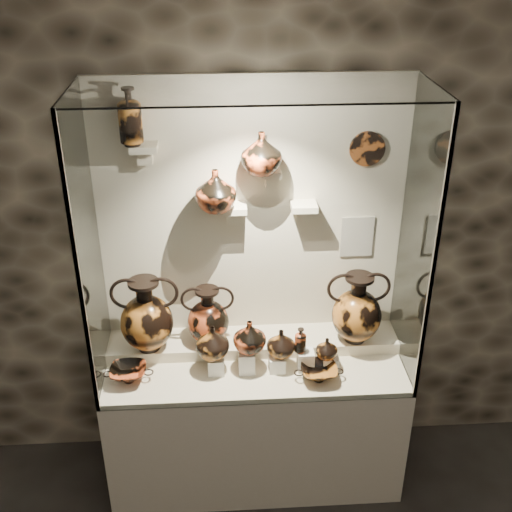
{
  "coord_description": "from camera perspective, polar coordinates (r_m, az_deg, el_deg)",
  "views": [
    {
      "loc": [
        -0.18,
        -0.73,
        3.1
      ],
      "look_at": [
        0.01,
        2.26,
        1.49
      ],
      "focal_mm": 45.0,
      "sensor_mm": 36.0,
      "label": 1
    }
  ],
  "objects": [
    {
      "name": "jug_a",
      "position": [
        3.55,
        -3.88,
        -7.62
      ],
      "size": [
        0.24,
        0.24,
        0.19
      ],
      "primitive_type": "imported",
      "rotation": [
        0.0,
        0.0,
        0.38
      ],
      "color": "#A15C1E",
      "rests_on": "pedestal_a"
    },
    {
      "name": "glass_left",
      "position": [
        3.34,
        -14.72,
        0.56
      ],
      "size": [
        0.01,
        0.6,
        1.6
      ],
      "primitive_type": "cube",
      "color": "white",
      "rests_on": "plinth"
    },
    {
      "name": "rear_tier",
      "position": [
        3.83,
        -0.25,
        -7.81
      ],
      "size": [
        1.7,
        0.25,
        0.1
      ],
      "primitive_type": "cube",
      "color": "beige",
      "rests_on": "plinth"
    },
    {
      "name": "amphora_right",
      "position": [
        3.71,
        8.97,
        -4.58
      ],
      "size": [
        0.37,
        0.37,
        0.43
      ],
      "primitive_type": null,
      "rotation": [
        0.0,
        0.0,
        0.08
      ],
      "color": "#A15C1E",
      "rests_on": "rear_tier"
    },
    {
      "name": "bracket_ul",
      "position": [
        3.34,
        -9.94,
        9.49
      ],
      "size": [
        0.14,
        0.12,
        0.04
      ],
      "primitive_type": "cube",
      "color": "beige",
      "rests_on": "back_panel"
    },
    {
      "name": "lekythos_small",
      "position": [
        3.55,
        3.97,
        -7.34
      ],
      "size": [
        0.1,
        0.1,
        0.18
      ],
      "primitive_type": null,
      "rotation": [
        0.0,
        0.0,
        0.4
      ],
      "color": "#BB4721",
      "rests_on": "pedestal_d"
    },
    {
      "name": "ovoid_vase_b",
      "position": [
        3.29,
        0.49,
        9.16
      ],
      "size": [
        0.28,
        0.28,
        0.22
      ],
      "primitive_type": "imported",
      "rotation": [
        0.0,
        0.0,
        0.41
      ],
      "color": "#BB4721",
      "rests_on": "bracket_cb"
    },
    {
      "name": "amphora_mid",
      "position": [
        3.67,
        -4.29,
        -5.31
      ],
      "size": [
        0.32,
        0.32,
        0.36
      ],
      "primitive_type": null,
      "rotation": [
        0.0,
        0.0,
        0.12
      ],
      "color": "#BB4721",
      "rests_on": "rear_tier"
    },
    {
      "name": "plinth",
      "position": [
        3.98,
        -0.08,
        -14.55
      ],
      "size": [
        1.7,
        0.6,
        0.8
      ],
      "primitive_type": "cube",
      "color": "beige",
      "rests_on": "floor"
    },
    {
      "name": "ovoid_vase_a",
      "position": [
        3.35,
        -3.61,
        5.85
      ],
      "size": [
        0.24,
        0.24,
        0.23
      ],
      "primitive_type": "imported",
      "rotation": [
        0.0,
        0.0,
        -0.14
      ],
      "color": "#BB4721",
      "rests_on": "bracket_ca"
    },
    {
      "name": "jug_b",
      "position": [
        3.53,
        -0.58,
        -7.14
      ],
      "size": [
        0.19,
        0.19,
        0.19
      ],
      "primitive_type": "imported",
      "rotation": [
        0.0,
        0.0,
        0.07
      ],
      "color": "#BB4721",
      "rests_on": "pedestal_b"
    },
    {
      "name": "glass_top",
      "position": [
        3.0,
        -0.1,
        14.66
      ],
      "size": [
        1.7,
        0.6,
        0.01
      ],
      "primitive_type": "cube",
      "color": "white",
      "rests_on": "back_panel"
    },
    {
      "name": "glass_front",
      "position": [
        3.02,
        0.26,
        -1.54
      ],
      "size": [
        1.7,
        0.01,
        1.6
      ],
      "primitive_type": "cube",
      "color": "white",
      "rests_on": "plinth"
    },
    {
      "name": "pedestal_c",
      "position": [
        3.64,
        1.88,
        -9.5
      ],
      "size": [
        0.09,
        0.09,
        0.09
      ],
      "primitive_type": "cube",
      "color": "silver",
      "rests_on": "front_tier"
    },
    {
      "name": "jug_c",
      "position": [
        3.58,
        2.23,
        -7.72
      ],
      "size": [
        0.18,
        0.18,
        0.17
      ],
      "primitive_type": "imported",
      "rotation": [
        0.0,
        0.0,
        -0.14
      ],
      "color": "#A15C1E",
      "rests_on": "pedestal_c"
    },
    {
      "name": "lekythos_tall",
      "position": [
        3.28,
        -11.16,
        12.32
      ],
      "size": [
        0.16,
        0.16,
        0.32
      ],
      "primitive_type": null,
      "rotation": [
        0.0,
        0.0,
        0.32
      ],
      "color": "#A15C1E",
      "rests_on": "bracket_ul"
    },
    {
      "name": "bracket_ca",
      "position": [
        3.45,
        -2.01,
        4.26
      ],
      "size": [
        0.14,
        0.12,
        0.04
      ],
      "primitive_type": "cube",
      "color": "beige",
      "rests_on": "back_panel"
    },
    {
      "name": "bracket_cc",
      "position": [
        3.48,
        4.28,
        4.42
      ],
      "size": [
        0.14,
        0.12,
        0.04
      ],
      "primitive_type": "cube",
      "color": "beige",
      "rests_on": "back_panel"
    },
    {
      "name": "info_placard",
      "position": [
        3.68,
        8.97,
        1.72
      ],
      "size": [
        0.18,
        0.01,
        0.24
      ],
      "primitive_type": "cube",
      "color": "beige",
      "rests_on": "back_panel"
    },
    {
      "name": "jug_e",
      "position": [
        3.6,
        6.3,
        -8.14
      ],
      "size": [
        0.16,
        0.16,
        0.13
      ],
      "primitive_type": "imported",
      "rotation": [
        0.0,
        0.0,
        -0.33
      ],
      "color": "#A15C1E",
      "rests_on": "pedestal_e"
    },
    {
      "name": "back_panel",
      "position": [
        3.56,
        -0.41,
        3.33
      ],
      "size": [
        1.7,
        0.03,
        1.6
      ],
      "primitive_type": "cube",
      "color": "beige",
      "rests_on": "plinth"
    },
    {
      "name": "frame_post_left",
      "position": [
        3.09,
        -15.48,
        -1.93
      ],
      "size": [
        0.02,
        0.02,
        1.6
      ],
      "primitive_type": "cube",
      "color": "gray",
      "rests_on": "plinth"
    },
    {
      "name": "kylix_left",
      "position": [
        3.63,
        -11.28,
        -10.15
      ],
      "size": [
        0.32,
        0.29,
        0.1
      ],
      "primitive_type": null,
      "rotation": [
        0.0,
        0.0,
        -0.32
      ],
      "color": "#BB4721",
      "rests_on": "front_tier"
    },
    {
      "name": "front_tier",
      "position": [
        3.71,
        -0.08,
        -9.84
      ],
      "size": [
        1.68,
        0.58,
        0.03
      ],
      "primitive_type": "cube",
      "color": "beige",
      "rests_on": "plinth"
    },
    {
      "name": "bracket_cb",
      "position": [
        3.39,
        1.35,
        7.45
      ],
      "size": [
        0.1,
        0.12,
        0.04
      ],
      "primitive_type": "cube",
      "color": "beige",
      "rests_on": "back_panel"
    },
    {
      "name": "pedestal_b",
      "position": [
        3.62,
        -0.83,
        -9.36
      ],
      "size": [
        0.09,
        0.09,
        0.13
      ],
      "primitive_type": "cube",
      "color": "silver",
      "rests_on": "front_tier"
    },
    {
      "name": "frame_post_right",
      "position": [
        3.19,
        15.48,
        -0.95
      ],
      "size": [
        0.02,
        0.02,
        1.6
      ],
      "primitive_type": "cube",
      "color": "gray",
      "rests_on": "plinth"
    },
    {
      "name": "kylix_right",
      "position": [
        3.58,
        5.61,
        -10.2
      ],
      "size": [
        0.3,
        0.27,
        0.1
      ],
      "primitive_type": null,
      "rotation": [
        0.0,
        0.0,
        -0.23
      ],
      "color": "#A15C1E",
      "rests_on": "front_tier"
    },
    {
      "name": "pedestal_d",
      "position": [
        3.65,
        4.42,
        -9.19
      ],
      "size": [
        0.09,
        0.09,
        0.12
      ],
      "primitive_type": "cube",
      "color": "silver",
      "rests_on": "front_tier"
    },
    {
      "name": "wall_back",
      "position": [
        3.57,
        -0.41,
        3.36
      ],
      "size": [
        5.0,
        0.02,
        3.2
      ],
      "primitive_type": "cube",
      "color": "black",
      "rests_on": "ground"
    },
    {
      "name": "pedestal_e",
      "position": [
        3.68,
        6.6,
        -9.32
      ],
      "size": [
        0.09,
        0.09,
        0.08
      ],
      "primitive_type": "cube",
      "color": "silver",
      "rests_on": "front_tier"
    },
    {
      "name": "glass_right",
      "position": [
        3.43,
        14.14,
        1.4
      ],
      "size": [
        0.01,
        0.6,
        1.6
      ],
      "primitive_type": "cube",
      "color": "white",
      "rests_on": "plinth"
    },
    {
      "name": "pedestal_a",
      "position": [
        3.62,
        -3.56,
        -9.63
      ],
      "size": [
        0.09,
        0.09,
        0.1
      ],
      "primitive_type": "cube",
      "color": "silver",
      "rests_on": "front_tier"
    },
    {
      "name": "wall_plate",
      "position": [
        3.48,
        9.85,
        9.38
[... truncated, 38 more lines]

